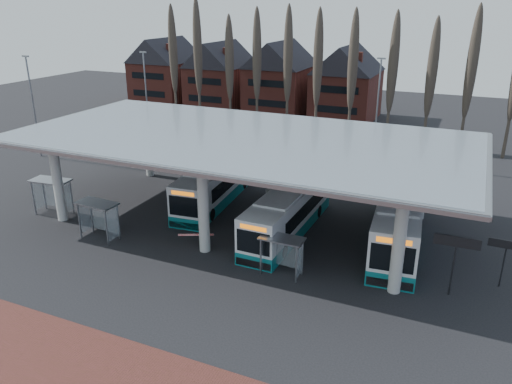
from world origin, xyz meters
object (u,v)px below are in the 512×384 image
at_px(shelter_1, 99,212).
at_px(bus_2, 289,212).
at_px(shelter_0, 53,188).
at_px(shelter_2, 283,247).
at_px(bus_3, 399,218).
at_px(bus_1, 216,183).

bearing_deg(shelter_1, bus_2, 31.60).
distance_m(shelter_0, shelter_2, 19.07).
distance_m(bus_2, shelter_2, 5.82).
bearing_deg(shelter_1, shelter_0, 165.27).
bearing_deg(shelter_1, bus_3, 25.78).
bearing_deg(shelter_0, shelter_2, -10.82).
height_order(bus_3, shelter_1, bus_3).
xyz_separation_m(bus_1, bus_2, (7.31, -3.09, -0.02)).
distance_m(bus_2, bus_3, 7.40).
xyz_separation_m(bus_3, shelter_2, (-5.54, -7.15, 0.07)).
relative_size(bus_3, shelter_1, 4.48).
height_order(bus_1, shelter_2, bus_1).
bearing_deg(bus_3, bus_1, 168.89).
distance_m(bus_1, shelter_2, 12.48).
bearing_deg(bus_1, shelter_1, -118.83).
height_order(bus_2, shelter_0, bus_2).
bearing_deg(bus_1, shelter_2, -49.30).
bearing_deg(shelter_2, bus_3, 52.93).
distance_m(bus_3, shelter_0, 25.21).
height_order(shelter_1, shelter_2, shelter_1).
relative_size(shelter_0, shelter_1, 1.06).
distance_m(bus_1, shelter_1, 9.99).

